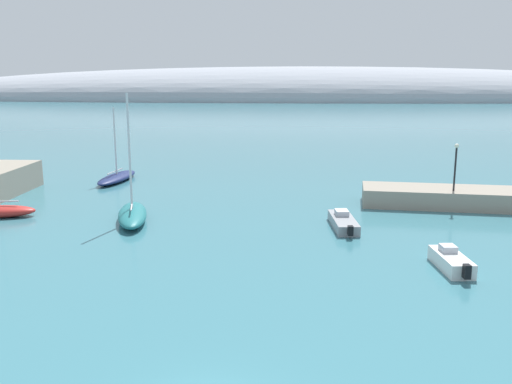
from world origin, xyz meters
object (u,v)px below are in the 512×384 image
Objects in this scene: sailboat_navy_mid_mooring at (117,177)px; sailboat_teal_outer_mooring at (132,214)px; motorboat_white_alongside_breakwater at (451,261)px; sailboat_red_near_shore at (0,211)px; motorboat_grey_foreground at (343,222)px; harbor_lamp_post at (456,162)px.

sailboat_navy_mid_mooring is 0.86× the size of sailboat_teal_outer_mooring.
sailboat_navy_mid_mooring reaches higher than motorboat_white_alongside_breakwater.
sailboat_red_near_shore is 1.82× the size of motorboat_white_alongside_breakwater.
motorboat_grey_foreground is at bearing 167.11° from sailboat_red_near_shore.
motorboat_grey_foreground is (27.25, -1.69, -0.11)m from sailboat_red_near_shore.
sailboat_navy_mid_mooring is at bearing 48.36° from motorboat_grey_foreground.
harbor_lamp_post is (37.12, 4.63, 3.54)m from sailboat_red_near_shore.
sailboat_navy_mid_mooring is 1.48× the size of motorboat_grey_foreground.
sailboat_red_near_shore reaches higher than harbor_lamp_post.
harbor_lamp_post is (32.28, -10.92, 3.62)m from sailboat_navy_mid_mooring.
sailboat_navy_mid_mooring is 1.90× the size of motorboat_white_alongside_breakwater.
sailboat_navy_mid_mooring is 38.12m from motorboat_white_alongside_breakwater.
sailboat_teal_outer_mooring is 2.22× the size of motorboat_white_alongside_breakwater.
sailboat_red_near_shore reaches higher than motorboat_grey_foreground.
harbor_lamp_post is (4.45, 15.13, 3.60)m from motorboat_white_alongside_breakwater.
motorboat_grey_foreground is at bearing -147.37° from harbor_lamp_post.
sailboat_teal_outer_mooring is 26.90m from harbor_lamp_post.
sailboat_navy_mid_mooring is at bearing 6.88° from sailboat_teal_outer_mooring.
sailboat_teal_outer_mooring reaches higher than sailboat_red_near_shore.
sailboat_red_near_shore is at bearing 67.03° from motorboat_white_alongside_breakwater.
motorboat_grey_foreground is at bearing 26.43° from motorboat_white_alongside_breakwater.
motorboat_white_alongside_breakwater is at bearing -106.38° from harbor_lamp_post.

